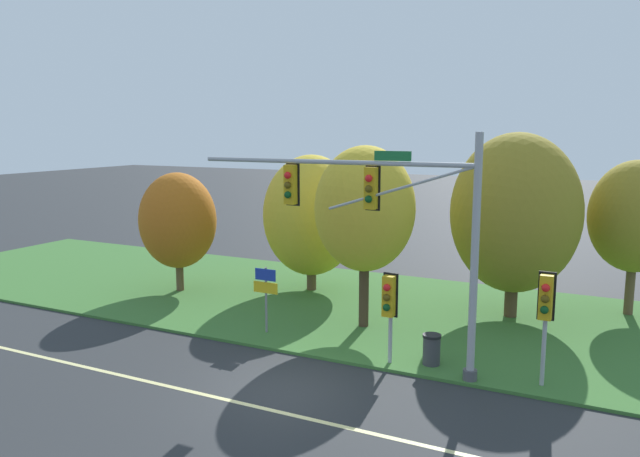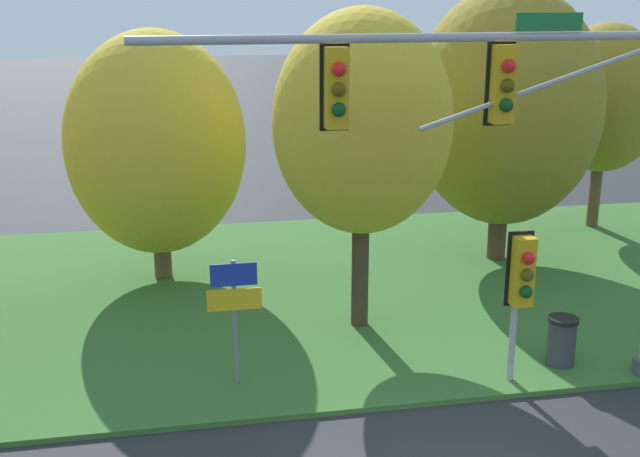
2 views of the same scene
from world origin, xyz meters
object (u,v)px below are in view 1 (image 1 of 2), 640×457
(tree_nearest_road, at_px, (178,221))
(tree_behind_signpost, at_px, (365,209))
(traffic_signal_mast, at_px, (388,215))
(tree_tall_centre, at_px, (636,217))
(tree_left_of_mast, at_px, (311,215))
(route_sign_post, at_px, (266,289))
(pedestrian_signal_further_along, at_px, (389,301))
(trash_bin, at_px, (432,349))
(tree_mid_verge, at_px, (515,213))
(pedestrian_signal_near_kerb, at_px, (546,304))

(tree_nearest_road, height_order, tree_behind_signpost, tree_behind_signpost)
(tree_behind_signpost, bearing_deg, traffic_signal_mast, -57.32)
(tree_tall_centre, bearing_deg, tree_left_of_mast, -170.37)
(route_sign_post, distance_m, tree_left_of_mast, 6.28)
(traffic_signal_mast, relative_size, tree_behind_signpost, 1.40)
(tree_behind_signpost, bearing_deg, tree_nearest_road, 173.48)
(pedestrian_signal_further_along, xyz_separation_m, trash_bin, (1.17, 0.58, -1.51))
(tree_nearest_road, xyz_separation_m, tree_mid_verge, (13.64, 2.52, 0.84))
(trash_bin, bearing_deg, tree_left_of_mast, 139.33)
(pedestrian_signal_near_kerb, bearing_deg, tree_mid_verge, 106.66)
(traffic_signal_mast, xyz_separation_m, tree_left_of_mast, (-6.07, 6.91, -1.24))
(traffic_signal_mast, height_order, tree_behind_signpost, traffic_signal_mast)
(tree_behind_signpost, bearing_deg, tree_mid_verge, 38.28)
(pedestrian_signal_near_kerb, distance_m, tree_tall_centre, 9.03)
(tree_tall_centre, bearing_deg, route_sign_post, -144.51)
(tree_tall_centre, bearing_deg, pedestrian_signal_near_kerb, -103.44)
(traffic_signal_mast, relative_size, tree_left_of_mast, 1.53)
(pedestrian_signal_near_kerb, relative_size, trash_bin, 3.46)
(route_sign_post, xyz_separation_m, tree_mid_verge, (7.27, 5.73, 2.39))
(route_sign_post, bearing_deg, tree_left_of_mast, 102.16)
(tree_left_of_mast, height_order, tree_mid_verge, tree_mid_verge)
(pedestrian_signal_near_kerb, relative_size, route_sign_post, 1.40)
(pedestrian_signal_near_kerb, height_order, tree_nearest_road, tree_nearest_road)
(traffic_signal_mast, xyz_separation_m, tree_behind_signpost, (-2.04, 3.18, -0.30))
(tree_behind_signpost, distance_m, tree_tall_centre, 10.33)
(route_sign_post, relative_size, tree_nearest_road, 0.45)
(route_sign_post, height_order, trash_bin, route_sign_post)
(pedestrian_signal_further_along, height_order, tree_left_of_mast, tree_left_of_mast)
(traffic_signal_mast, height_order, tree_left_of_mast, traffic_signal_mast)
(pedestrian_signal_near_kerb, xyz_separation_m, tree_tall_centre, (2.07, 8.67, 1.41))
(tree_tall_centre, xyz_separation_m, trash_bin, (-5.25, -8.38, -3.28))
(pedestrian_signal_near_kerb, distance_m, tree_behind_signpost, 7.26)
(tree_mid_verge, xyz_separation_m, trash_bin, (-1.26, -6.09, -3.45))
(tree_left_of_mast, bearing_deg, tree_tall_centre, 9.63)
(pedestrian_signal_near_kerb, xyz_separation_m, route_sign_post, (-9.18, 0.65, -0.81))
(tree_nearest_road, bearing_deg, traffic_signal_mast, -20.71)
(pedestrian_signal_further_along, height_order, route_sign_post, pedestrian_signal_further_along)
(tree_mid_verge, relative_size, tree_tall_centre, 1.17)
(tree_mid_verge, distance_m, trash_bin, 7.11)
(route_sign_post, xyz_separation_m, tree_left_of_mast, (-1.27, 5.90, 1.75))
(pedestrian_signal_near_kerb, bearing_deg, tree_tall_centre, 76.56)
(pedestrian_signal_near_kerb, distance_m, trash_bin, 3.70)
(tree_behind_signpost, height_order, trash_bin, tree_behind_signpost)
(route_sign_post, height_order, tree_behind_signpost, tree_behind_signpost)
(tree_nearest_road, height_order, tree_tall_centre, tree_tall_centre)
(tree_nearest_road, relative_size, tree_tall_centre, 0.88)
(tree_behind_signpost, distance_m, trash_bin, 5.57)
(pedestrian_signal_near_kerb, xyz_separation_m, tree_behind_signpost, (-6.43, 2.82, 1.88))
(pedestrian_signal_further_along, relative_size, tree_mid_verge, 0.40)
(trash_bin, bearing_deg, pedestrian_signal_near_kerb, -5.28)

